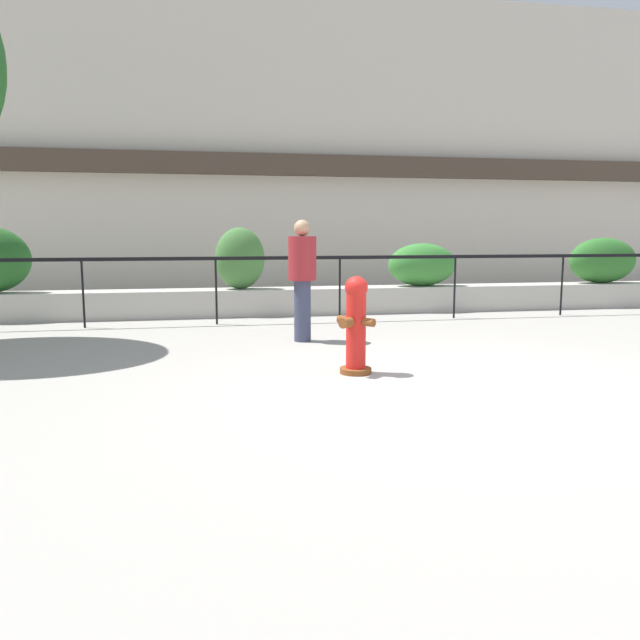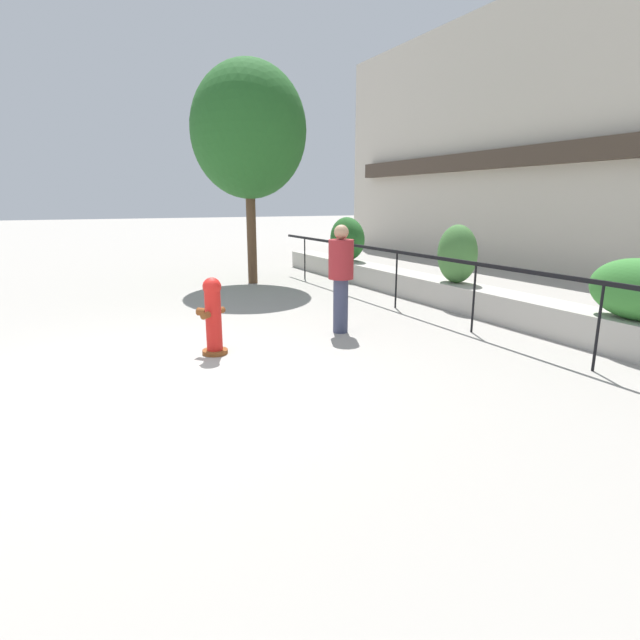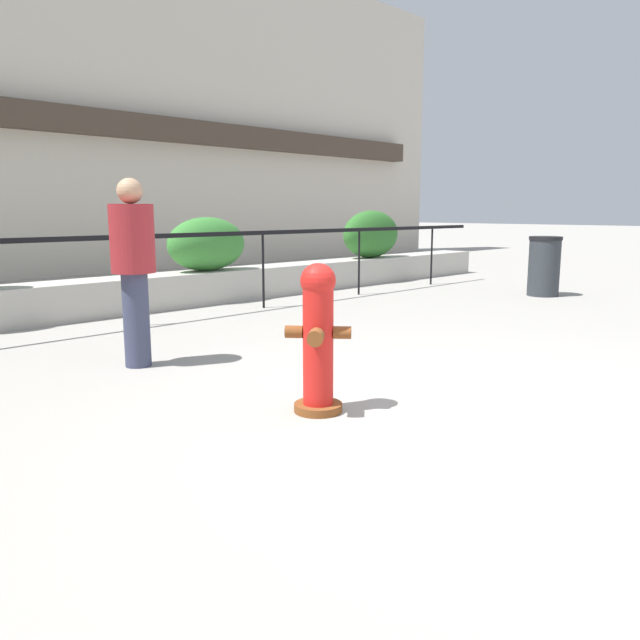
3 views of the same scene
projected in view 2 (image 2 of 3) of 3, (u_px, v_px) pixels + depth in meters
The scene contains 9 objects.
ground_plane at pixel (162, 379), 6.00m from camera, with size 120.00×120.00×0.00m, color #9E9991.
planter_wall_low at pixel (521, 311), 8.57m from camera, with size 18.00×0.70×0.50m, color #B7B2A8.
fence_railing_segment at pixel (476, 270), 7.91m from camera, with size 15.00×0.05×1.15m.
hedge_bush_0 at pixel (347, 239), 13.63m from camera, with size 1.48×0.68×1.17m, color #235B23.
hedge_bush_1 at pixel (457, 254), 9.83m from camera, with size 0.92×0.63×1.15m, color #427538.
hedge_bush_2 at pixel (638, 289), 6.75m from camera, with size 1.38×0.70×0.84m, color #387F33.
fire_hydrant at pixel (213, 315), 6.87m from camera, with size 0.50×0.50×1.08m.
street_tree at pixel (248, 131), 12.17m from camera, with size 3.10×2.79×5.39m.
pedestrian at pixel (341, 272), 7.93m from camera, with size 0.51×0.51×1.73m.
Camera 2 is at (5.92, -0.86, 2.09)m, focal length 28.00 mm.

